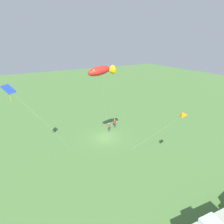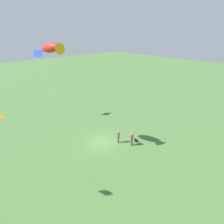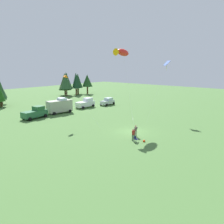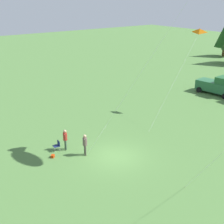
% 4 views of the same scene
% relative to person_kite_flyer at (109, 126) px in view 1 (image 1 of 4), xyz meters
% --- Properties ---
extents(ground_plane, '(160.00, 160.00, 0.00)m').
position_rel_person_kite_flyer_xyz_m(ground_plane, '(1.64, 1.75, -1.02)').
color(ground_plane, '#4A7438').
extents(person_kite_flyer, '(0.61, 0.44, 1.74)m').
position_rel_person_kite_flyer_xyz_m(person_kite_flyer, '(0.00, 0.00, 0.00)').
color(person_kite_flyer, '#464439').
rests_on(person_kite_flyer, ground).
extents(folding_chair, '(0.52, 0.52, 0.82)m').
position_rel_person_kite_flyer_xyz_m(folding_chair, '(-1.99, -1.39, -0.53)').
color(folding_chair, navy).
rests_on(folding_chair, ground).
extents(person_spectator, '(0.56, 0.43, 1.74)m').
position_rel_person_kite_flyer_xyz_m(person_spectator, '(-1.72, -0.78, 0.00)').
color(person_spectator, '#3C523F').
rests_on(person_spectator, ground).
extents(backpack_on_grass, '(0.38, 0.38, 0.22)m').
position_rel_person_kite_flyer_xyz_m(backpack_on_grass, '(-1.16, -2.23, -0.91)').
color(backpack_on_grass, '#BB340A').
rests_on(backpack_on_grass, ground).
extents(kite_large_fish, '(6.29, 6.91, 13.27)m').
position_rel_person_kite_flyer_xyz_m(kite_large_fish, '(4.34, 6.16, 11.49)').
color(kite_large_fish, red).
rests_on(kite_large_fish, ground).
extents(kite_delta_orange, '(1.75, 7.89, 8.80)m').
position_rel_person_kite_flyer_xyz_m(kite_delta_orange, '(-1.27, 14.26, 7.45)').
color(kite_delta_orange, orange).
rests_on(kite_delta_orange, ground).
extents(kite_diamond_blue, '(7.85, 1.61, 11.26)m').
position_rel_person_kite_flyer_xyz_m(kite_diamond_blue, '(14.57, 3.00, 9.56)').
color(kite_diamond_blue, blue).
rests_on(kite_diamond_blue, ground).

